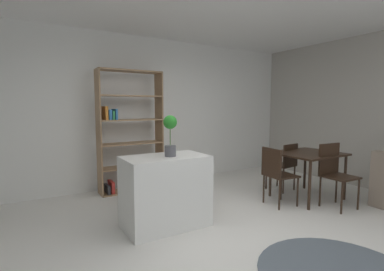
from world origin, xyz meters
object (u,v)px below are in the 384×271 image
(dining_chair_near, at_px, (334,169))
(dining_chair_island_side, at_px, (276,171))
(potted_plant_on_island, at_px, (170,132))
(kitchen_island, at_px, (166,191))
(dining_chair_far, at_px, (285,162))
(dining_table, at_px, (308,157))
(open_bookshelf, at_px, (128,133))

(dining_chair_near, xyz_separation_m, dining_chair_island_side, (-0.73, 0.47, -0.03))
(potted_plant_on_island, bearing_deg, dining_chair_island_side, -5.11)
(kitchen_island, bearing_deg, dining_chair_far, 6.13)
(dining_chair_near, xyz_separation_m, dining_chair_far, (0.00, 0.94, -0.05))
(dining_table, bearing_deg, dining_chair_far, 88.54)
(kitchen_island, bearing_deg, potted_plant_on_island, -37.23)
(dining_chair_near, height_order, dining_chair_far, dining_chair_near)
(dining_chair_island_side, bearing_deg, open_bookshelf, 47.77)
(open_bookshelf, bearing_deg, kitchen_island, -93.27)
(open_bookshelf, height_order, dining_chair_island_side, open_bookshelf)
(dining_chair_island_side, bearing_deg, potted_plant_on_island, 91.39)
(dining_table, bearing_deg, dining_chair_near, -89.10)
(kitchen_island, relative_size, open_bookshelf, 0.49)
(potted_plant_on_island, xyz_separation_m, open_bookshelf, (0.05, 1.76, -0.15))
(potted_plant_on_island, xyz_separation_m, dining_chair_near, (2.45, -0.63, -0.63))
(kitchen_island, xyz_separation_m, dining_chair_far, (2.51, 0.27, 0.07))
(dining_chair_near, bearing_deg, dining_chair_far, 93.96)
(potted_plant_on_island, bearing_deg, dining_table, -3.85)
(potted_plant_on_island, distance_m, open_bookshelf, 1.76)
(kitchen_island, height_order, dining_chair_far, kitchen_island)
(potted_plant_on_island, bearing_deg, dining_chair_far, 7.16)
(dining_table, relative_size, dining_chair_island_side, 1.14)
(dining_chair_near, distance_m, dining_chair_far, 0.94)
(kitchen_island, bearing_deg, dining_chair_island_side, -6.21)
(open_bookshelf, bearing_deg, dining_chair_near, -44.76)
(dining_chair_near, bearing_deg, open_bookshelf, 139.49)
(kitchen_island, relative_size, dining_table, 1.02)
(open_bookshelf, height_order, dining_table, open_bookshelf)
(potted_plant_on_island, xyz_separation_m, dining_chair_far, (2.45, 0.31, -0.68))
(potted_plant_on_island, height_order, open_bookshelf, open_bookshelf)
(kitchen_island, height_order, dining_chair_island_side, kitchen_island)
(dining_chair_island_side, bearing_deg, dining_chair_near, -116.59)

